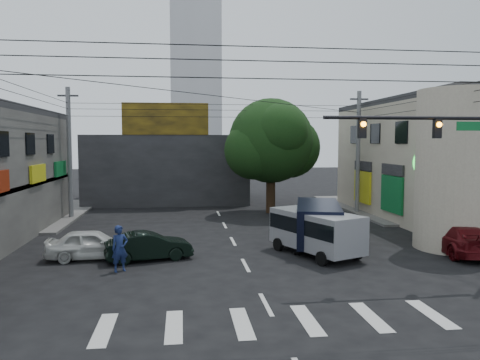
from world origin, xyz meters
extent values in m
plane|color=black|center=(0.00, 0.00, 0.00)|extent=(160.00, 160.00, 0.00)
cube|color=#514F4C|center=(18.00, 18.00, 0.07)|extent=(16.00, 16.00, 0.15)
cube|color=#A29480|center=(18.00, 13.00, 4.00)|extent=(14.00, 18.00, 8.00)
cylinder|color=#A29480|center=(11.00, 4.00, 4.00)|extent=(4.00, 4.00, 8.00)
cube|color=#232326|center=(-4.00, 26.00, 3.00)|extent=(14.00, 10.00, 6.00)
cube|color=olive|center=(-4.00, 21.10, 7.30)|extent=(7.00, 0.30, 2.60)
cube|color=silver|center=(0.00, 70.00, 22.00)|extent=(9.00, 9.00, 44.00)
cylinder|color=black|center=(4.00, 17.00, 2.20)|extent=(0.70, 0.70, 4.40)
sphere|color=black|center=(4.00, 17.00, 5.50)|extent=(6.40, 6.40, 6.40)
cylinder|color=black|center=(6.00, -1.00, 6.30)|extent=(7.00, 0.14, 0.14)
cube|color=black|center=(7.00, -1.00, 5.90)|extent=(0.28, 0.22, 0.75)
cube|color=black|center=(4.00, -1.00, 5.90)|extent=(0.28, 0.22, 0.75)
sphere|color=orange|center=(7.00, -1.14, 6.05)|extent=(0.20, 0.20, 0.20)
sphere|color=orange|center=(4.00, -1.14, 6.05)|extent=(0.20, 0.20, 0.20)
cube|color=#0E622C|center=(8.50, -1.00, 6.00)|extent=(1.40, 0.06, 0.35)
cylinder|color=#59595B|center=(-10.50, 16.00, 4.60)|extent=(0.32, 0.32, 9.20)
cylinder|color=#59595B|center=(10.50, 16.00, 4.60)|extent=(0.32, 0.32, 9.20)
imported|color=black|center=(-4.27, 3.49, 0.65)|extent=(3.16, 4.55, 1.29)
imported|color=beige|center=(-6.87, 4.00, 0.69)|extent=(2.12, 4.26, 1.38)
imported|color=#510B0F|center=(10.50, 2.90, 0.73)|extent=(3.17, 5.48, 1.46)
imported|color=#16224F|center=(-5.32, 1.71, 0.97)|extent=(1.08, 1.04, 1.94)
camera|label=1|loc=(-2.74, -17.91, 5.37)|focal=35.00mm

